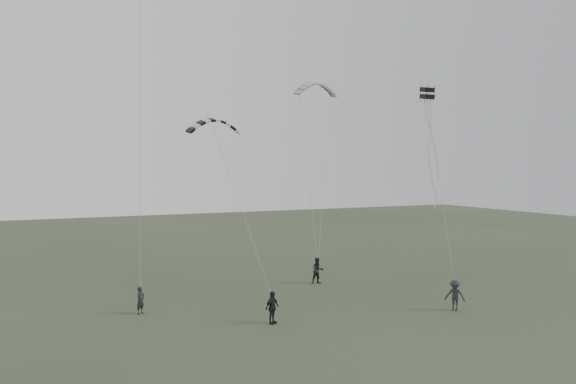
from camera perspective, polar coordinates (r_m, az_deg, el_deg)
name	(u,v)px	position (r m, az deg, el deg)	size (l,w,h in m)	color
ground	(311,319)	(31.67, 2.31, -12.79)	(140.00, 140.00, 0.00)	#353C29
flyer_left	(141,300)	(33.63, -14.75, -10.59)	(0.57, 0.37, 1.56)	black
flyer_right	(318,271)	(40.65, 3.04, -7.98)	(0.91, 0.71, 1.87)	black
flyer_center	(272,307)	(30.60, -1.62, -11.65)	(1.02, 0.43, 1.75)	black
flyer_far	(455,295)	(34.63, 16.60, -10.02)	(1.16, 0.67, 1.80)	#27262B
kite_pale_large	(316,84)	(48.19, 2.87, 10.95)	(3.85, 0.87, 1.59)	#A2A5A7
kite_striped	(214,120)	(34.69, -7.52, 7.26)	(3.29, 0.82, 1.27)	black
kite_box	(427,93)	(37.97, 13.96, 9.72)	(0.70, 0.70, 0.74)	black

